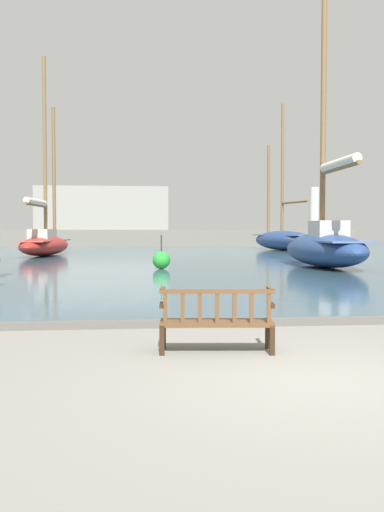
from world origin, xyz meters
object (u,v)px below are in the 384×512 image
sailboat_outer_port (324,245)px  sailboat_mid_starboard (283,238)px  park_bench (217,320)px  sailboat_outer_starboard (45,241)px  channel_buoy (161,260)px

sailboat_outer_port → sailboat_mid_starboard: sailboat_outer_port is taller
sailboat_outer_port → sailboat_mid_starboard: 22.04m
park_bench → sailboat_outer_port: 18.67m
sailboat_mid_starboard → sailboat_outer_port: bearing=-99.9°
sailboat_mid_starboard → sailboat_outer_starboard: sailboat_outer_starboard is taller
sailboat_outer_port → channel_buoy: 7.46m
sailboat_mid_starboard → channel_buoy: size_ratio=8.34×
park_bench → sailboat_mid_starboard: (11.13, 38.86, 0.61)m
sailboat_mid_starboard → sailboat_outer_starboard: 20.12m
sailboat_mid_starboard → sailboat_outer_starboard: size_ratio=0.93×
sailboat_mid_starboard → sailboat_outer_starboard: bearing=-155.4°
park_bench → sailboat_outer_port: size_ratio=0.13×
park_bench → channel_buoy: bearing=90.2°
sailboat_outer_port → sailboat_mid_starboard: size_ratio=1.01×
sailboat_outer_starboard → channel_buoy: size_ratio=8.93×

